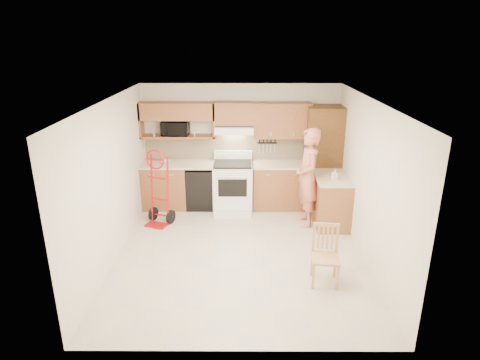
{
  "coord_description": "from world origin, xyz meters",
  "views": [
    {
      "loc": [
        0.03,
        -6.03,
        3.42
      ],
      "look_at": [
        0.0,
        0.5,
        1.1
      ],
      "focal_mm": 30.89,
      "sensor_mm": 36.0,
      "label": 1
    }
  ],
  "objects_px": {
    "hand_truck": "(157,191)",
    "dining_chair": "(326,256)",
    "range": "(233,183)",
    "person": "(308,178)",
    "microwave": "(175,128)"
  },
  "relations": [
    {
      "from": "person",
      "to": "dining_chair",
      "type": "height_order",
      "value": "person"
    },
    {
      "from": "dining_chair",
      "to": "range",
      "type": "bearing_deg",
      "value": 123.13
    },
    {
      "from": "microwave",
      "to": "person",
      "type": "height_order",
      "value": "person"
    },
    {
      "from": "range",
      "to": "person",
      "type": "xyz_separation_m",
      "value": [
        1.39,
        -0.68,
        0.35
      ]
    },
    {
      "from": "hand_truck",
      "to": "dining_chair",
      "type": "xyz_separation_m",
      "value": [
        2.77,
        -1.96,
        -0.23
      ]
    },
    {
      "from": "microwave",
      "to": "dining_chair",
      "type": "relative_size",
      "value": 0.62
    },
    {
      "from": "dining_chair",
      "to": "microwave",
      "type": "bearing_deg",
      "value": 136.42
    },
    {
      "from": "hand_truck",
      "to": "microwave",
      "type": "bearing_deg",
      "value": 97.18
    },
    {
      "from": "person",
      "to": "hand_truck",
      "type": "bearing_deg",
      "value": -93.79
    },
    {
      "from": "range",
      "to": "microwave",
      "type": "bearing_deg",
      "value": 166.15
    },
    {
      "from": "range",
      "to": "person",
      "type": "height_order",
      "value": "person"
    },
    {
      "from": "range",
      "to": "hand_truck",
      "type": "relative_size",
      "value": 0.88
    },
    {
      "from": "range",
      "to": "hand_truck",
      "type": "distance_m",
      "value": 1.56
    },
    {
      "from": "range",
      "to": "dining_chair",
      "type": "height_order",
      "value": "range"
    },
    {
      "from": "microwave",
      "to": "dining_chair",
      "type": "bearing_deg",
      "value": -44.53
    }
  ]
}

